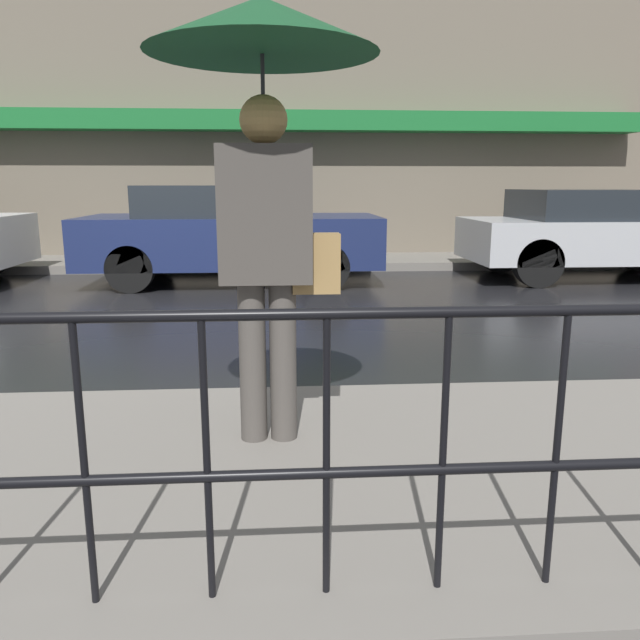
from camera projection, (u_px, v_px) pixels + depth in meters
ground_plane at (146, 312)px, 7.28m from camera, size 80.00×80.00×0.00m
sidewalk_far at (192, 263)px, 11.28m from camera, size 28.00×1.70×0.14m
lane_marking at (146, 312)px, 7.28m from camera, size 25.20×0.12×0.01m
building_storefront at (191, 78)px, 11.53m from camera, size 28.00×0.85×6.88m
pedestrian at (264, 97)px, 2.96m from camera, size 1.11×1.11×2.17m
car_navy at (230, 233)px, 9.38m from camera, size 4.37×1.90×1.45m
car_silver at (593, 232)px, 9.77m from camera, size 3.97×1.81×1.39m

